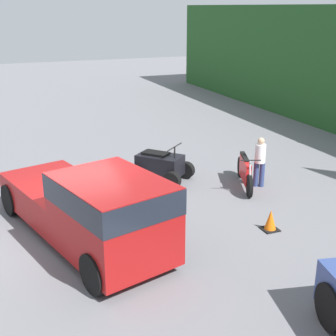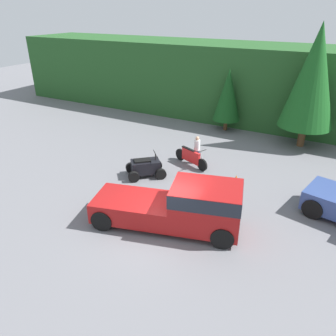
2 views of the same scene
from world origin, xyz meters
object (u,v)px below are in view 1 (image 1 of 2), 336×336
(rider_person, at_px, (260,160))
(traffic_cone, at_px, (270,221))
(dirt_bike, at_px, (245,172))
(quad_atv, at_px, (160,166))
(pickup_truck_red, at_px, (92,207))

(rider_person, height_order, traffic_cone, rider_person)
(dirt_bike, relative_size, rider_person, 1.45)
(dirt_bike, height_order, quad_atv, quad_atv)
(pickup_truck_red, relative_size, dirt_bike, 2.64)
(dirt_bike, bearing_deg, quad_atv, -102.18)
(dirt_bike, xyz_separation_m, quad_atv, (-1.54, -2.31, -0.00))
(pickup_truck_red, relative_size, traffic_cone, 11.22)
(quad_atv, distance_m, rider_person, 3.24)
(pickup_truck_red, bearing_deg, rider_person, 93.42)
(pickup_truck_red, xyz_separation_m, traffic_cone, (0.81, 4.42, -0.79))
(pickup_truck_red, height_order, quad_atv, pickup_truck_red)
(pickup_truck_red, relative_size, quad_atv, 2.64)
(dirt_bike, relative_size, quad_atv, 1.00)
(dirt_bike, distance_m, traffic_cone, 3.11)
(rider_person, xyz_separation_m, traffic_cone, (2.78, -1.41, -0.62))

